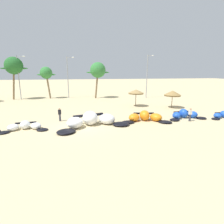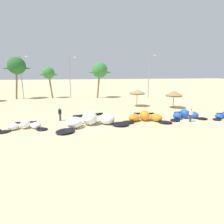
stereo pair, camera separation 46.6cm
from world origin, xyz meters
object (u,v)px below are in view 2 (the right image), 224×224
(person_by_umbrellas, at_px, (60,114))
(palm_center_left, at_px, (100,70))
(lamppost_west_center, at_px, (70,75))
(lamppost_west, at_px, (22,75))
(kite_left_of_center, at_px, (91,120))
(beach_umbrella_near_van, at_px, (137,92))
(kite_left, at_px, (25,126))
(beach_umbrella_middle, at_px, (174,93))
(person_near_kites, at_px, (191,115))
(kite_right_of_center, at_px, (185,115))
(lamppost_east_center, at_px, (149,75))
(kite_center, at_px, (145,117))
(palm_left_of_gap, at_px, (49,73))
(palm_left, at_px, (17,66))

(person_by_umbrellas, xyz_separation_m, palm_center_left, (7.14, 18.54, 5.41))
(palm_center_left, distance_m, lamppost_west_center, 6.91)
(palm_center_left, height_order, lamppost_west, lamppost_west)
(lamppost_west_center, bearing_deg, kite_left_of_center, -82.51)
(beach_umbrella_near_van, xyz_separation_m, palm_center_left, (-5.10, 11.33, 3.69))
(kite_left, height_order, kite_left_of_center, kite_left_of_center)
(person_by_umbrellas, bearing_deg, beach_umbrella_middle, 14.87)
(beach_umbrella_near_van, height_order, lamppost_west_center, lamppost_west_center)
(kite_left, xyz_separation_m, person_near_kites, (18.86, -0.67, 0.48))
(kite_left, relative_size, lamppost_west_center, 0.55)
(beach_umbrella_near_van, bearing_deg, beach_umbrella_middle, -24.47)
(kite_right_of_center, bearing_deg, person_near_kites, -99.84)
(lamppost_east_center, bearing_deg, palm_center_left, 170.61)
(person_by_umbrellas, relative_size, palm_center_left, 0.20)
(person_by_umbrellas, bearing_deg, palm_center_left, 68.93)
(person_near_kites, relative_size, palm_center_left, 0.20)
(lamppost_east_center, bearing_deg, lamppost_west, 174.10)
(kite_right_of_center, xyz_separation_m, person_by_umbrellas, (-15.75, 1.88, 0.37))
(palm_center_left, height_order, lamppost_west_center, lamppost_west_center)
(kite_center, relative_size, kite_right_of_center, 1.16)
(lamppost_west, xyz_separation_m, lamppost_west_center, (10.07, 0.79, 0.01))
(palm_center_left, bearing_deg, palm_left_of_gap, 171.49)
(kite_left_of_center, bearing_deg, beach_umbrella_near_van, 48.93)
(lamppost_west, bearing_deg, palm_center_left, -3.55)
(kite_left_of_center, bearing_deg, kite_center, 5.53)
(palm_left_of_gap, bearing_deg, kite_left_of_center, -71.36)
(palm_left, bearing_deg, beach_umbrella_middle, -28.65)
(beach_umbrella_middle, relative_size, person_near_kites, 1.78)
(kite_left, height_order, lamppost_east_center, lamppost_east_center)
(kite_left, bearing_deg, palm_left_of_gap, 91.95)
(beach_umbrella_near_van, bearing_deg, kite_center, -102.35)
(person_by_umbrellas, bearing_deg, kite_left, -141.85)
(palm_left_of_gap, distance_m, lamppost_east_center, 22.64)
(palm_center_left, xyz_separation_m, lamppost_east_center, (11.09, -1.83, -0.91))
(person_near_kites, bearing_deg, kite_center, 166.84)
(kite_left_of_center, height_order, lamppost_west_center, lamppost_west_center)
(lamppost_west, bearing_deg, palm_left_of_gap, 6.98)
(person_near_kites, height_order, palm_left_of_gap, palm_left_of_gap)
(person_near_kites, bearing_deg, palm_left, 137.98)
(palm_left_of_gap, relative_size, lamppost_west_center, 0.76)
(beach_umbrella_near_van, bearing_deg, palm_left_of_gap, 141.51)
(beach_umbrella_near_van, height_order, lamppost_east_center, lamppost_east_center)
(beach_umbrella_middle, bearing_deg, person_by_umbrellas, -165.13)
(palm_left_of_gap, relative_size, lamppost_east_center, 0.73)
(person_near_kites, distance_m, palm_left, 35.59)
(kite_center, height_order, lamppost_west, lamppost_west)
(kite_right_of_center, bearing_deg, beach_umbrella_near_van, 111.12)
(kite_left_of_center, relative_size, palm_left_of_gap, 1.18)
(kite_left, xyz_separation_m, person_by_umbrellas, (3.36, 2.64, 0.48))
(beach_umbrella_near_van, height_order, person_near_kites, beach_umbrella_near_van)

